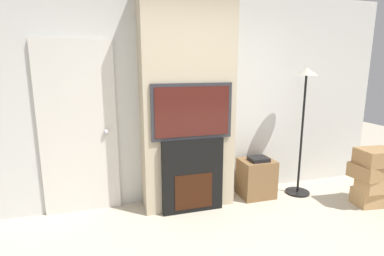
% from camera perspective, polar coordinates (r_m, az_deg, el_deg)
% --- Properties ---
extents(wall_back, '(6.00, 0.06, 2.70)m').
position_cam_1_polar(wall_back, '(3.91, -1.87, 5.56)').
color(wall_back, silver).
rests_on(wall_back, ground_plane).
extents(chimney_breast, '(1.13, 0.41, 2.70)m').
position_cam_1_polar(chimney_breast, '(3.69, -0.92, 5.17)').
color(chimney_breast, '#BCAD8E').
rests_on(chimney_breast, ground_plane).
extents(fireplace, '(0.76, 0.15, 0.92)m').
position_cam_1_polar(fireplace, '(3.71, 0.01, -9.03)').
color(fireplace, black).
rests_on(fireplace, ground_plane).
extents(television, '(0.97, 0.07, 0.66)m').
position_cam_1_polar(television, '(3.50, 0.02, 3.17)').
color(television, '#2D2D33').
rests_on(television, fireplace).
extents(floor_lamp, '(0.33, 0.33, 1.75)m').
position_cam_1_polar(floor_lamp, '(4.28, 20.56, 4.00)').
color(floor_lamp, black).
rests_on(floor_lamp, ground_plane).
extents(box_stack, '(0.52, 0.41, 0.76)m').
position_cam_1_polar(box_stack, '(4.47, 31.14, -7.57)').
color(box_stack, tan).
rests_on(box_stack, ground_plane).
extents(media_stand, '(0.45, 0.38, 0.57)m').
position_cam_1_polar(media_stand, '(4.26, 12.16, -9.21)').
color(media_stand, brown).
rests_on(media_stand, ground_plane).
extents(entry_door, '(0.88, 0.09, 2.07)m').
position_cam_1_polar(entry_door, '(3.79, -20.77, -0.25)').
color(entry_door, silver).
rests_on(entry_door, ground_plane).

